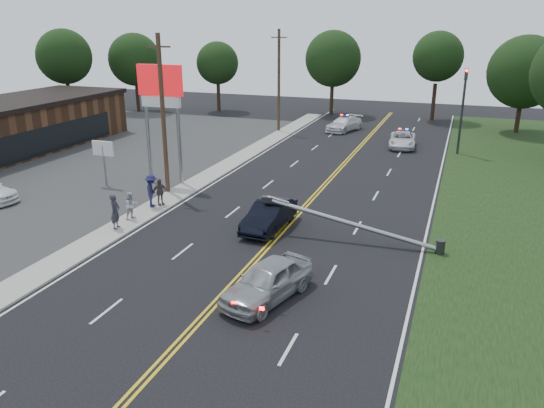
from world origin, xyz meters
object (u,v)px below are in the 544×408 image
at_px(bystander_d, 160,192).
at_px(utility_pole_far, 279,81).
at_px(crashed_sedan, 269,215).
at_px(waiting_sedan, 268,281).
at_px(utility_pole_mid, 163,115).
at_px(traffic_signal, 463,104).
at_px(emergency_a, 402,140).
at_px(fallen_streetlight, 360,226).
at_px(emergency_b, 344,124).
at_px(bystander_c, 152,191).
at_px(bystander_a, 115,211).
at_px(pylon_sign, 161,96).
at_px(bystander_b, 131,206).
at_px(small_sign, 103,152).

bearing_deg(bystander_d, utility_pole_far, 32.62).
height_order(crashed_sedan, waiting_sedan, waiting_sedan).
bearing_deg(bystander_d, utility_pole_mid, 51.45).
distance_m(utility_pole_far, waiting_sedan, 34.98).
height_order(traffic_signal, utility_pole_far, utility_pole_far).
distance_m(waiting_sedan, emergency_a, 29.87).
bearing_deg(utility_pole_far, crashed_sedan, -71.86).
distance_m(fallen_streetlight, emergency_a, 22.90).
height_order(waiting_sedan, emergency_a, waiting_sedan).
distance_m(emergency_b, bystander_c, 28.07).
bearing_deg(emergency_b, traffic_signal, -12.70).
height_order(crashed_sedan, bystander_a, bystander_a).
distance_m(utility_pole_far, crashed_sedan, 27.38).
bearing_deg(fallen_streetlight, utility_pole_far, 117.24).
relative_size(pylon_sign, traffic_signal, 1.13).
distance_m(emergency_a, bystander_b, 26.91).
relative_size(fallen_streetlight, bystander_b, 6.02).
relative_size(fallen_streetlight, bystander_a, 4.95).
relative_size(bystander_b, bystander_d, 0.96).
bearing_deg(emergency_a, crashed_sedan, -105.89).
height_order(small_sign, waiting_sedan, small_sign).
height_order(pylon_sign, utility_pole_mid, utility_pole_mid).
xyz_separation_m(bystander_b, bystander_d, (0.23, 2.63, 0.03)).
distance_m(fallen_streetlight, waiting_sedan, 7.32).
relative_size(emergency_a, bystander_c, 2.44).
distance_m(utility_pole_mid, waiting_sedan, 16.09).
bearing_deg(bystander_c, crashed_sedan, -120.07).
height_order(utility_pole_far, bystander_d, utility_pole_far).
height_order(utility_pole_far, crashed_sedan, utility_pole_far).
height_order(crashed_sedan, bystander_c, bystander_c).
bearing_deg(bystander_c, emergency_b, -36.20).
bearing_deg(crashed_sedan, utility_pole_far, 110.83).
bearing_deg(small_sign, pylon_sign, 29.74).
height_order(traffic_signal, emergency_a, traffic_signal).
bearing_deg(bystander_b, bystander_a, -159.92).
bearing_deg(utility_pole_far, waiting_sedan, -71.51).
xyz_separation_m(small_sign, bystander_a, (5.60, -6.71, -1.27)).
relative_size(emergency_b, bystander_d, 3.05).
xyz_separation_m(pylon_sign, emergency_b, (7.53, 22.54, -5.28)).
bearing_deg(utility_pole_mid, bystander_b, -81.64).
xyz_separation_m(pylon_sign, emergency_a, (14.07, 16.89, -5.33)).
height_order(fallen_streetlight, utility_pole_far, utility_pole_far).
bearing_deg(utility_pole_mid, traffic_signal, 45.80).
bearing_deg(utility_pole_far, pylon_sign, -93.72).
height_order(small_sign, crashed_sedan, small_sign).
bearing_deg(utility_pole_far, traffic_signal, -12.89).
bearing_deg(emergency_b, bystander_a, -82.44).
height_order(bystander_c, bystander_d, bystander_c).
relative_size(pylon_sign, fallen_streetlight, 0.85).
relative_size(traffic_signal, bystander_b, 4.53).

